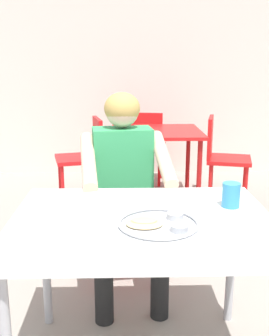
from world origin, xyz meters
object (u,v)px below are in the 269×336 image
at_px(chair_red_left, 86,153).
at_px(chair_red_far, 147,143).
at_px(table_background_red, 156,140).
at_px(chair_red_right, 221,153).
at_px(table_foreground, 142,236).
at_px(diner_foreground, 125,177).
at_px(drinking_cup, 231,194).
at_px(thali_tray, 159,223).
at_px(chair_foreground, 121,199).

relative_size(chair_red_left, chair_red_far, 1.00).
distance_m(table_background_red, chair_red_right, 0.65).
bearing_deg(table_foreground, diner_foreground, 96.09).
distance_m(table_foreground, chair_red_far, 2.90).
distance_m(drinking_cup, chair_red_left, 2.37).
bearing_deg(thali_tray, diner_foreground, 100.05).
bearing_deg(table_background_red, chair_red_right, 0.55).
bearing_deg(drinking_cup, chair_foreground, 122.57).
distance_m(diner_foreground, chair_red_left, 1.71).
distance_m(chair_foreground, chair_red_right, 1.69).
bearing_deg(thali_tray, table_background_red, 85.88).
height_order(drinking_cup, diner_foreground, diner_foreground).
relative_size(thali_tray, drinking_cup, 2.91).
bearing_deg(table_background_red, thali_tray, -94.12).
bearing_deg(chair_red_left, drinking_cup, -69.01).
relative_size(thali_tray, diner_foreground, 0.27).
bearing_deg(table_background_red, chair_red_far, 95.35).
distance_m(chair_red_right, chair_red_far, 0.92).
bearing_deg(table_background_red, table_foreground, -95.80).
bearing_deg(diner_foreground, drinking_cup, -49.12).
relative_size(thali_tray, chair_red_right, 0.38).
xyz_separation_m(diner_foreground, chair_red_left, (-0.37, 1.65, -0.23)).
relative_size(table_background_red, chair_red_far, 1.04).
height_order(table_background_red, chair_red_left, chair_red_left).
bearing_deg(table_background_red, diner_foreground, -100.70).
xyz_separation_m(chair_foreground, chair_red_far, (0.27, 1.99, -0.03)).
bearing_deg(chair_foreground, chair_red_right, 55.33).
bearing_deg(thali_tray, chair_foreground, 98.98).
xyz_separation_m(diner_foreground, chair_red_right, (0.94, 1.62, -0.23)).
bearing_deg(chair_red_right, table_foreground, -110.76).
bearing_deg(drinking_cup, chair_red_far, 94.60).
height_order(thali_tray, drinking_cup, drinking_cup).
bearing_deg(drinking_cup, table_foreground, -161.44).
xyz_separation_m(table_foreground, chair_foreground, (-0.09, 0.90, -0.15)).
xyz_separation_m(thali_tray, chair_red_far, (0.11, 2.97, -0.27)).
relative_size(drinking_cup, chair_foreground, 0.13).
height_order(thali_tray, chair_foreground, chair_foreground).
relative_size(chair_foreground, chair_red_far, 1.06).
bearing_deg(table_foreground, thali_tray, -52.16).
bearing_deg(chair_red_right, chair_red_left, 178.44).
height_order(drinking_cup, chair_foreground, chair_foreground).
bearing_deg(chair_red_left, chair_red_far, 42.36).
relative_size(diner_foreground, chair_red_right, 1.42).
distance_m(drinking_cup, chair_red_right, 2.23).
distance_m(chair_foreground, table_background_red, 1.43).
bearing_deg(diner_foreground, table_background_red, 79.30).
bearing_deg(chair_red_far, drinking_cup, -85.40).
bearing_deg(chair_red_left, chair_foreground, -76.16).
bearing_deg(drinking_cup, table_background_red, 94.38).
height_order(diner_foreground, chair_red_left, diner_foreground).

